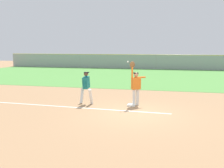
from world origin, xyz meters
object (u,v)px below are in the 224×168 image
Objects in this scene: runner at (86,85)px; parked_car_tan at (99,62)px; first_base at (131,105)px; fielder at (136,84)px; parked_car_blue at (130,62)px; parked_car_white at (162,63)px; parked_car_red at (195,63)px; baseball at (128,62)px.

runner is 0.38× the size of parked_car_tan.
fielder reaches higher than first_base.
parked_car_blue is at bearing -8.08° from parked_car_tan.
parked_car_white is (4.82, 0.05, 0.00)m from parked_car_blue.
fielder is 1.33× the size of runner.
parked_car_blue is (-3.88, 24.11, -0.45)m from fielder.
parked_car_blue and parked_car_red have the same top height.
parked_car_blue is (4.89, -0.27, 0.00)m from parked_car_tan.
runner reaches higher than parked_car_tan.
parked_car_white is at bearing 87.35° from first_base.
baseball is 24.45m from parked_car_white.
parked_car_tan is 1.01× the size of parked_car_red.
parked_car_blue is 0.98× the size of parked_car_red.
parked_car_red is at bearing 74.10° from runner.
baseball is 0.02× the size of parked_car_blue.
parked_car_tan is (-8.76, 24.38, -0.45)m from fielder.
fielder reaches higher than parked_car_white.
first_base is 0.08× the size of parked_car_red.
parked_car_red is (14.36, 0.52, 0.00)m from parked_car_tan.
fielder is 0.51× the size of parked_car_blue.
first_base is 24.33m from parked_car_white.
parked_car_red is at bearing 76.59° from baseball.
first_base is 0.08× the size of parked_car_tan.
first_base is 0.09× the size of parked_car_blue.
runner is at bearing 62.20° from fielder.
runner is 24.66m from parked_car_white.
baseball reaches higher than parked_car_white.
parked_car_red is (4.66, 0.74, 0.00)m from parked_car_white.
fielder reaches higher than parked_car_blue.
fielder is 0.51× the size of parked_car_red.
parked_car_tan is 4.89m from parked_car_blue.
first_base is 0.08× the size of parked_car_white.
parked_car_tan is at bearing 109.29° from first_base.
first_base is at bearing -99.52° from parked_car_red.
parked_car_white is 1.00× the size of parked_car_red.
parked_car_white is at bearing -0.46° from parked_car_blue.
runner is at bearing -94.01° from parked_car_white.
baseball is at bearing 84.38° from fielder.
fielder is 30.81× the size of baseball.
runner reaches higher than parked_car_blue.
baseball is 0.02× the size of parked_car_tan.
runner is at bearing -87.96° from parked_car_blue.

